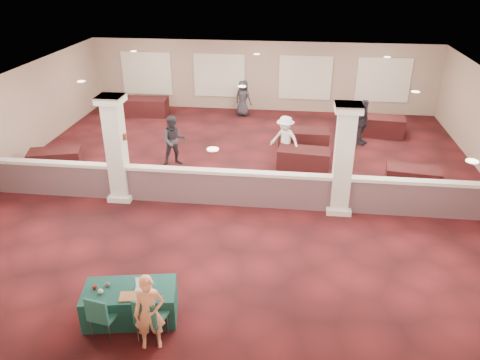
# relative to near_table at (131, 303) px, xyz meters

# --- Properties ---
(ground) EXTENTS (16.00, 16.00, 0.00)m
(ground) POSITION_rel_near_table_xyz_m (1.50, 6.50, -0.35)
(ground) COLOR #461114
(ground) RESTS_ON ground
(wall_back) EXTENTS (16.00, 0.04, 3.20)m
(wall_back) POSITION_rel_near_table_xyz_m (1.50, 14.50, 1.25)
(wall_back) COLOR gray
(wall_back) RESTS_ON ground
(wall_front) EXTENTS (16.00, 0.04, 3.20)m
(wall_front) POSITION_rel_near_table_xyz_m (1.50, -1.50, 1.25)
(wall_front) COLOR gray
(wall_front) RESTS_ON ground
(wall_left) EXTENTS (0.04, 16.00, 3.20)m
(wall_left) POSITION_rel_near_table_xyz_m (-6.50, 6.50, 1.25)
(wall_left) COLOR gray
(wall_left) RESTS_ON ground
(ceiling) EXTENTS (16.00, 16.00, 0.02)m
(ceiling) POSITION_rel_near_table_xyz_m (1.50, 6.50, 2.85)
(ceiling) COLOR silver
(ceiling) RESTS_ON wall_back
(partition_wall) EXTENTS (15.60, 0.28, 1.10)m
(partition_wall) POSITION_rel_near_table_xyz_m (1.50, 5.00, 0.21)
(partition_wall) COLOR brown
(partition_wall) RESTS_ON ground
(column_left) EXTENTS (0.72, 0.72, 3.20)m
(column_left) POSITION_rel_near_table_xyz_m (-2.00, 5.00, 1.28)
(column_left) COLOR beige
(column_left) RESTS_ON ground
(column_right) EXTENTS (0.72, 0.72, 3.20)m
(column_right) POSITION_rel_near_table_xyz_m (4.50, 5.00, 1.28)
(column_right) COLOR beige
(column_right) RESTS_ON ground
(sconce_left) EXTENTS (0.12, 0.12, 0.18)m
(sconce_left) POSITION_rel_near_table_xyz_m (-2.28, 5.00, 1.65)
(sconce_left) COLOR brown
(sconce_left) RESTS_ON column_left
(sconce_right) EXTENTS (0.12, 0.12, 0.18)m
(sconce_right) POSITION_rel_near_table_xyz_m (-1.72, 5.00, 1.65)
(sconce_right) COLOR brown
(sconce_right) RESTS_ON column_left
(near_table) EXTENTS (1.98, 1.24, 0.71)m
(near_table) POSITION_rel_near_table_xyz_m (0.00, 0.00, 0.00)
(near_table) COLOR #0D312B
(near_table) RESTS_ON ground
(conf_chair_main) EXTENTS (0.60, 0.60, 1.01)m
(conf_chair_main) POSITION_rel_near_table_xyz_m (0.58, -0.59, 0.24)
(conf_chair_main) COLOR #1B504C
(conf_chair_main) RESTS_ON ground
(conf_chair_side) EXTENTS (0.57, 0.57, 0.98)m
(conf_chair_side) POSITION_rel_near_table_xyz_m (-0.36, -0.59, 0.22)
(conf_chair_side) COLOR #1B504C
(conf_chair_side) RESTS_ON ground
(woman) EXTENTS (0.64, 0.51, 1.57)m
(woman) POSITION_rel_near_table_xyz_m (0.64, -0.70, 0.43)
(woman) COLOR #FFB16E
(woman) RESTS_ON ground
(far_table_front_left) EXTENTS (1.88, 1.32, 0.69)m
(far_table_front_left) POSITION_rel_near_table_xyz_m (-5.00, 6.80, -0.01)
(far_table_front_left) COLOR black
(far_table_front_left) RESTS_ON ground
(far_table_front_center) EXTENTS (1.85, 1.07, 0.72)m
(far_table_front_center) POSITION_rel_near_table_xyz_m (3.50, 7.86, 0.01)
(far_table_front_center) COLOR black
(far_table_front_center) RESTS_ON ground
(far_table_front_right) EXTENTS (1.76, 1.06, 0.67)m
(far_table_front_right) POSITION_rel_near_table_xyz_m (6.93, 6.80, -0.02)
(far_table_front_right) COLOR black
(far_table_front_right) RESTS_ON ground
(far_table_back_left) EXTENTS (2.02, 1.09, 0.80)m
(far_table_back_left) POSITION_rel_near_table_xyz_m (-3.70, 13.00, 0.05)
(far_table_back_left) COLOR black
(far_table_back_left) RESTS_ON ground
(far_table_back_center) EXTENTS (1.89, 0.95, 0.76)m
(far_table_back_center) POSITION_rel_near_table_xyz_m (3.48, 9.70, 0.03)
(far_table_back_center) COLOR black
(far_table_back_center) RESTS_ON ground
(far_table_back_right) EXTENTS (2.02, 1.19, 0.78)m
(far_table_back_right) POSITION_rel_near_table_xyz_m (6.58, 11.60, 0.04)
(far_table_back_right) COLOR black
(far_table_back_right) RESTS_ON ground
(attendee_a) EXTENTS (0.96, 0.75, 1.77)m
(attendee_a) POSITION_rel_near_table_xyz_m (-1.01, 7.69, 0.53)
(attendee_a) COLOR black
(attendee_a) RESTS_ON ground
(attendee_b) EXTENTS (1.20, 0.94, 1.71)m
(attendee_b) POSITION_rel_near_table_xyz_m (2.81, 8.35, 0.50)
(attendee_b) COLOR silver
(attendee_b) RESTS_ON ground
(attendee_c) EXTENTS (0.90, 1.16, 1.78)m
(attendee_c) POSITION_rel_near_table_xyz_m (5.72, 10.49, 0.54)
(attendee_c) COLOR black
(attendee_c) RESTS_ON ground
(attendee_d) EXTENTS (0.91, 0.73, 1.63)m
(attendee_d) POSITION_rel_near_table_xyz_m (0.73, 13.50, 0.46)
(attendee_d) COLOR black
(attendee_d) RESTS_ON ground
(laptop_base) EXTENTS (0.35, 0.28, 0.02)m
(laptop_base) POSITION_rel_near_table_xyz_m (0.29, 0.01, 0.36)
(laptop_base) COLOR silver
(laptop_base) RESTS_ON near_table
(laptop_screen) EXTENTS (0.32, 0.07, 0.21)m
(laptop_screen) POSITION_rel_near_table_xyz_m (0.27, 0.12, 0.48)
(laptop_screen) COLOR silver
(laptop_screen) RESTS_ON near_table
(screen_glow) EXTENTS (0.29, 0.06, 0.18)m
(screen_glow) POSITION_rel_near_table_xyz_m (0.27, 0.11, 0.46)
(screen_glow) COLOR silver
(screen_glow) RESTS_ON near_table
(knitting) EXTENTS (0.43, 0.36, 0.03)m
(knitting) POSITION_rel_near_table_xyz_m (0.09, -0.23, 0.37)
(knitting) COLOR #C87120
(knitting) RESTS_ON near_table
(yarn_cream) EXTENTS (0.11, 0.11, 0.11)m
(yarn_cream) POSITION_rel_near_table_xyz_m (-0.50, -0.19, 0.41)
(yarn_cream) COLOR beige
(yarn_cream) RESTS_ON near_table
(yarn_red) EXTENTS (0.10, 0.10, 0.10)m
(yarn_red) POSITION_rel_near_table_xyz_m (-0.67, -0.08, 0.40)
(yarn_red) COLOR maroon
(yarn_red) RESTS_ON near_table
(yarn_grey) EXTENTS (0.10, 0.10, 0.10)m
(yarn_grey) POSITION_rel_near_table_xyz_m (-0.45, 0.03, 0.40)
(yarn_grey) COLOR #535258
(yarn_grey) RESTS_ON near_table
(scissors) EXTENTS (0.12, 0.05, 0.01)m
(scissors) POSITION_rel_near_table_xyz_m (0.67, -0.15, 0.36)
(scissors) COLOR red
(scissors) RESTS_ON near_table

